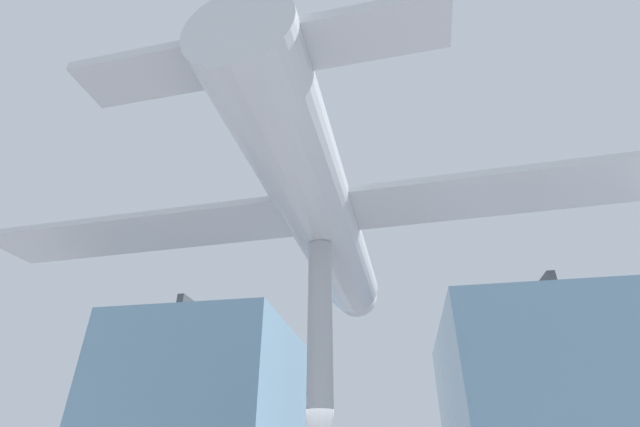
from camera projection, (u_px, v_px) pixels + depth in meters
name	position (u px, v px, depth m)	size (l,w,h in m)	color
glass_pavilion_left	(220.00, 409.00, 25.71)	(9.30, 14.72, 9.08)	#60849E
glass_pavilion_right	(538.00, 403.00, 23.00)	(9.30, 14.72, 9.08)	#60849E
support_pylon_central	(320.00, 373.00, 9.84)	(0.61, 0.61, 6.54)	#999EA3
suspended_airplane	(322.00, 217.00, 12.16)	(21.05, 13.84, 3.15)	#B2B7BC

